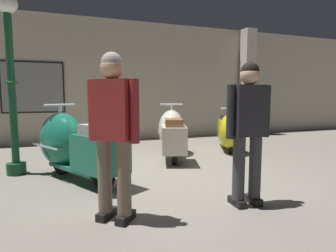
# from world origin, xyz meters

# --- Properties ---
(ground_plane) EXTENTS (60.00, 60.00, 0.00)m
(ground_plane) POSITION_xyz_m (0.00, 0.00, 0.00)
(ground_plane) COLOR slate
(showroom_back_wall) EXTENTS (18.00, 0.63, 3.27)m
(showroom_back_wall) POSITION_xyz_m (0.12, 3.94, 1.63)
(showroom_back_wall) COLOR #BCB29E
(showroom_back_wall) RESTS_ON ground
(scooter_0) EXTENTS (1.34, 1.82, 1.10)m
(scooter_0) POSITION_xyz_m (-1.51, 0.46, 0.50)
(scooter_0) COLOR black
(scooter_0) RESTS_ON ground
(scooter_1) EXTENTS (1.00, 1.80, 1.06)m
(scooter_1) POSITION_xyz_m (0.40, 1.39, 0.48)
(scooter_1) COLOR black
(scooter_1) RESTS_ON ground
(scooter_2) EXTENTS (1.11, 1.63, 0.98)m
(scooter_2) POSITION_xyz_m (1.80, 1.48, 0.44)
(scooter_2) COLOR black
(scooter_2) RESTS_ON ground
(lamppost) EXTENTS (0.31, 0.31, 2.73)m
(lamppost) POSITION_xyz_m (-2.35, 0.98, 1.59)
(lamppost) COLOR #144728
(lamppost) RESTS_ON ground
(visitor_0) EXTENTS (0.53, 0.26, 1.58)m
(visitor_0) POSITION_xyz_m (0.29, -1.27, 0.91)
(visitor_0) COLOR black
(visitor_0) RESTS_ON ground
(visitor_1) EXTENTS (0.44, 0.41, 1.62)m
(visitor_1) POSITION_xyz_m (-1.15, -1.17, 0.94)
(visitor_1) COLOR black
(visitor_1) RESTS_ON ground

